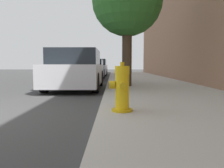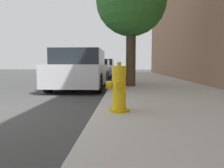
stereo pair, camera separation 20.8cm
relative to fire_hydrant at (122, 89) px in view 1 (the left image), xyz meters
The scene contains 6 objects.
sidewalk_slab 1.44m from the fire_hydrant, ahead, with size 3.52×40.00×0.15m.
fire_hydrant is the anchor object (origin of this frame).
parked_car_near 4.86m from the fire_hydrant, 108.33° to the left, with size 1.85×3.93×1.46m.
parked_car_mid 9.86m from the fire_hydrant, 99.53° to the left, with size 1.86×3.89×1.22m.
parked_car_far 14.99m from the fire_hydrant, 95.86° to the left, with size 1.72×4.21×1.38m.
street_tree_near 5.08m from the fire_hydrant, 85.36° to the left, with size 2.48×2.48×4.25m.
Camera 1 is at (2.37, -3.67, 0.90)m, focal length 35.00 mm.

